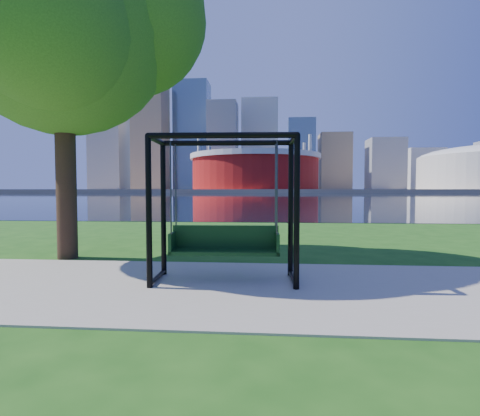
# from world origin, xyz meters

# --- Properties ---
(ground) EXTENTS (900.00, 900.00, 0.00)m
(ground) POSITION_xyz_m (0.00, 0.00, 0.00)
(ground) COLOR #1E5114
(ground) RESTS_ON ground
(path) EXTENTS (120.00, 4.00, 0.03)m
(path) POSITION_xyz_m (0.00, -0.50, 0.01)
(path) COLOR #9E937F
(path) RESTS_ON ground
(river) EXTENTS (900.00, 180.00, 0.02)m
(river) POSITION_xyz_m (0.00, 102.00, 0.01)
(river) COLOR black
(river) RESTS_ON ground
(far_bank) EXTENTS (900.00, 228.00, 2.00)m
(far_bank) POSITION_xyz_m (0.00, 306.00, 1.00)
(far_bank) COLOR #937F60
(far_bank) RESTS_ON ground
(stadium) EXTENTS (83.00, 83.00, 32.00)m
(stadium) POSITION_xyz_m (-10.00, 235.00, 14.23)
(stadium) COLOR maroon
(stadium) RESTS_ON far_bank
(skyline) EXTENTS (392.00, 66.00, 96.50)m
(skyline) POSITION_xyz_m (-4.27, 319.39, 35.89)
(skyline) COLOR gray
(skyline) RESTS_ON far_bank
(swing) EXTENTS (2.55, 1.19, 2.56)m
(swing) POSITION_xyz_m (-0.32, -0.12, 1.24)
(swing) COLOR black
(swing) RESTS_ON ground
(park_tree) EXTENTS (6.49, 5.86, 8.06)m
(park_tree) POSITION_xyz_m (-4.41, 1.93, 5.60)
(park_tree) COLOR black
(park_tree) RESTS_ON ground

